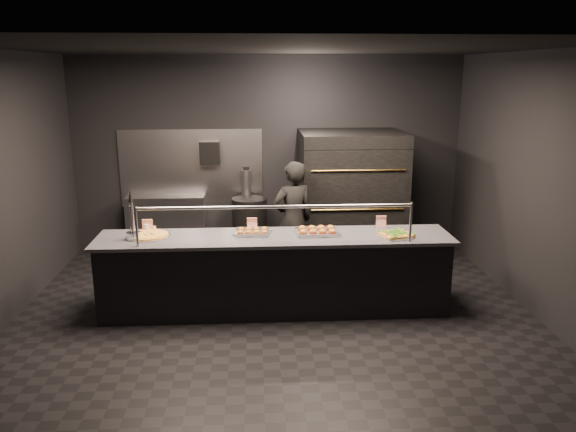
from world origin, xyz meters
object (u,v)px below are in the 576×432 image
(round_pizza, at_px, (149,235))
(service_counter, at_px, (275,273))
(towel_dispenser, at_px, (210,153))
(pizza_oven, at_px, (350,195))
(fire_extinguisher, at_px, (246,184))
(slider_tray_b, at_px, (317,231))
(worker, at_px, (293,220))
(beer_tap, at_px, (132,225))
(trash_bin, at_px, (250,227))
(slider_tray_a, at_px, (252,232))
(prep_shelf, at_px, (167,224))
(square_pizza, at_px, (396,235))

(round_pizza, bearing_deg, service_counter, -2.77)
(towel_dispenser, bearing_deg, pizza_oven, -13.14)
(fire_extinguisher, xyz_separation_m, slider_tray_b, (0.85, -2.33, -0.11))
(worker, bearing_deg, beer_tap, 9.93)
(pizza_oven, distance_m, round_pizza, 3.22)
(towel_dispenser, relative_size, round_pizza, 0.69)
(trash_bin, bearing_deg, fire_extinguisher, 98.59)
(fire_extinguisher, bearing_deg, trash_bin, -81.41)
(slider_tray_a, xyz_separation_m, slider_tray_b, (0.76, -0.04, 0.01))
(slider_tray_a, bearing_deg, slider_tray_b, -2.71)
(service_counter, distance_m, prep_shelf, 2.82)
(pizza_oven, height_order, slider_tray_a, pizza_oven)
(pizza_oven, distance_m, prep_shelf, 2.88)
(square_pizza, distance_m, worker, 1.65)
(pizza_oven, height_order, worker, pizza_oven)
(slider_tray_b, bearing_deg, slider_tray_a, 177.29)
(beer_tap, height_order, slider_tray_a, beer_tap)
(slider_tray_b, bearing_deg, service_counter, -171.80)
(service_counter, relative_size, slider_tray_b, 7.59)
(prep_shelf, bearing_deg, towel_dispenser, 5.71)
(towel_dispenser, xyz_separation_m, slider_tray_a, (0.64, -2.28, -0.61))
(round_pizza, distance_m, slider_tray_a, 1.19)
(square_pizza, distance_m, trash_bin, 2.83)
(beer_tap, height_order, worker, worker)
(pizza_oven, relative_size, slider_tray_b, 3.53)
(worker, bearing_deg, trash_bin, -80.95)
(round_pizza, bearing_deg, pizza_oven, 34.63)
(slider_tray_a, xyz_separation_m, square_pizza, (1.66, -0.20, -0.01))
(slider_tray_b, distance_m, square_pizza, 0.91)
(round_pizza, bearing_deg, square_pizza, -3.16)
(round_pizza, distance_m, slider_tray_b, 1.95)
(prep_shelf, distance_m, slider_tray_a, 2.64)
(pizza_oven, height_order, beer_tap, pizza_oven)
(slider_tray_a, height_order, square_pizza, slider_tray_a)
(fire_extinguisher, bearing_deg, prep_shelf, -176.34)
(slider_tray_a, relative_size, trash_bin, 0.53)
(service_counter, distance_m, fire_extinguisher, 2.50)
(service_counter, height_order, round_pizza, service_counter)
(fire_extinguisher, distance_m, slider_tray_a, 2.30)
(prep_shelf, bearing_deg, square_pizza, -38.75)
(slider_tray_a, bearing_deg, towel_dispenser, 105.76)
(towel_dispenser, xyz_separation_m, round_pizza, (-0.55, -2.32, -0.61))
(pizza_oven, xyz_separation_m, slider_tray_a, (-1.46, -1.79, -0.02))
(pizza_oven, height_order, fire_extinguisher, pizza_oven)
(service_counter, xyz_separation_m, beer_tap, (-1.60, -0.04, 0.62))
(square_pizza, xyz_separation_m, worker, (-1.11, 1.21, -0.13))
(slider_tray_a, bearing_deg, fire_extinguisher, 92.35)
(service_counter, xyz_separation_m, slider_tray_b, (0.50, 0.07, 0.49))
(service_counter, height_order, trash_bin, service_counter)
(pizza_oven, distance_m, worker, 1.21)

